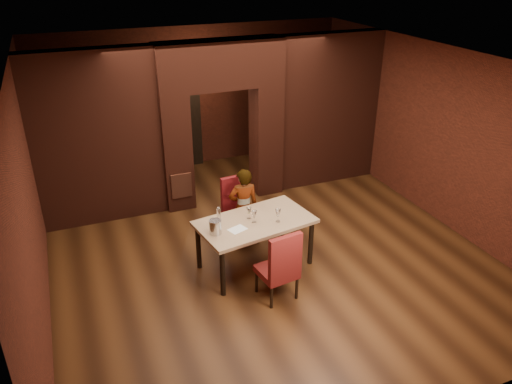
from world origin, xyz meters
The scene contains 25 objects.
floor centered at (0.00, 0.00, 0.00)m, with size 8.00×8.00×0.00m, color #4A2912.
ceiling centered at (0.00, 0.00, 3.20)m, with size 7.00×8.00×0.04m, color silver.
wall_back centered at (0.00, 4.00, 1.60)m, with size 7.00×0.04×3.20m, color maroon.
wall_front centered at (0.00, -4.00, 1.60)m, with size 7.00×0.04×3.20m, color maroon.
wall_left centered at (-3.50, 0.00, 1.60)m, with size 0.04×8.00×3.20m, color maroon.
wall_right centered at (3.50, 0.00, 1.60)m, with size 0.04×8.00×3.20m, color maroon.
pillar_left centered at (-0.95, 2.00, 1.15)m, with size 0.55×0.55×2.30m, color maroon.
pillar_right centered at (0.95, 2.00, 1.15)m, with size 0.55×0.55×2.30m, color maroon.
lintel centered at (0.00, 2.00, 2.75)m, with size 2.45×0.55×0.90m, color maroon.
wing_wall_left centered at (-2.36, 2.00, 1.60)m, with size 2.27×0.35×3.20m, color maroon.
wing_wall_right centered at (2.36, 2.00, 1.60)m, with size 2.27×0.35×3.20m, color maroon.
vent_panel centered at (-0.95, 1.71, 0.55)m, with size 0.40×0.03×0.50m, color #A04B2E.
rear_door centered at (-0.40, 3.94, 1.05)m, with size 0.90×0.08×2.10m, color black.
rear_door_frame centered at (-0.40, 3.90, 1.05)m, with size 1.02×0.04×2.22m, color black.
dining_table centered at (-0.33, -0.58, 0.42)m, with size 1.80×1.01×0.84m, color #A28355.
chair_far centered at (-0.26, 0.25, 0.58)m, with size 0.53×0.53×1.16m, color maroon.
chair_near centered at (-0.33, -1.42, 0.57)m, with size 0.52×0.52×1.14m, color maroon.
person_seated centered at (-0.25, 0.15, 0.71)m, with size 0.52×0.34×1.42m, color white.
wine_glass_a centered at (-0.40, -0.48, 0.94)m, with size 0.08×0.08×0.19m, color white, non-canonical shape.
wine_glass_b centered at (-0.36, -0.62, 0.94)m, with size 0.08×0.08×0.20m, color white, non-canonical shape.
wine_glass_c centered at (-0.01, -0.74, 0.95)m, with size 0.09×0.09×0.22m, color white, non-canonical shape.
tasting_sheet centered at (-0.68, -0.73, 0.84)m, with size 0.26×0.19×0.00m, color white.
wine_bucket centered at (-1.03, -0.72, 0.96)m, with size 0.18×0.18×0.23m, color #B2B3B8.
water_bottle centered at (-0.88, -0.43, 0.98)m, with size 0.06×0.06×0.27m, color silver.
potted_plant centered at (0.37, 0.47, 0.19)m, with size 0.35×0.30×0.39m, color #2B6822.
Camera 1 is at (-2.88, -6.92, 4.72)m, focal length 35.00 mm.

